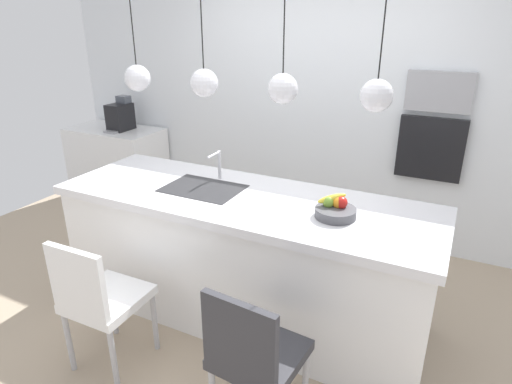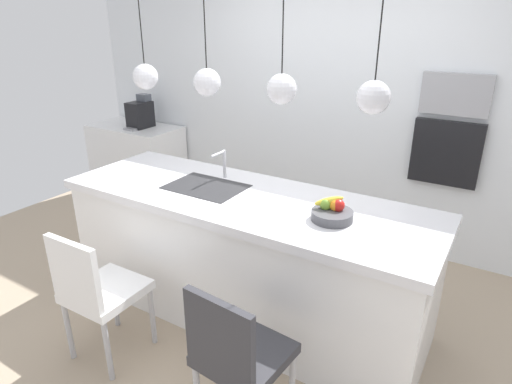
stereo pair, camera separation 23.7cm
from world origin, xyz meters
The scene contains 16 objects.
floor centered at (0.00, 0.00, 0.00)m, with size 6.60×6.60×0.00m, color tan.
back_wall centered at (0.00, 1.65, 1.30)m, with size 6.00×0.10×2.60m, color white.
kitchen_island centered at (0.00, 0.00, 0.48)m, with size 2.69×0.91×0.96m.
sink_basin centered at (-0.33, 0.00, 0.95)m, with size 0.56×0.40×0.02m, color #2D2D30.
faucet centered at (-0.33, 0.21, 1.10)m, with size 0.02×0.17×0.22m.
fruit_bowl centered at (0.67, -0.04, 1.01)m, with size 0.26×0.26×0.15m.
side_counter centered at (-2.40, 1.28, 0.45)m, with size 1.10×0.60×0.90m, color white.
coffee_machine centered at (-2.28, 1.28, 1.06)m, with size 0.20×0.35×0.38m.
microwave centered at (1.05, 1.58, 1.53)m, with size 0.54×0.08×0.34m, color #9E9EA3.
oven centered at (1.05, 1.58, 1.03)m, with size 0.56×0.08×0.56m, color black.
chair_near centered at (-0.52, -0.90, 0.53)m, with size 0.43×0.45×0.93m.
chair_middle centered at (0.53, -0.89, 0.52)m, with size 0.46×0.47×0.91m.
pendant_light_left centered at (-0.84, 0.00, 1.71)m, with size 0.18×0.18×0.78m.
pendant_light_center_left centered at (-0.28, 0.00, 1.71)m, with size 0.18×0.18×0.78m.
pendant_light_center_right centered at (0.28, 0.00, 1.71)m, with size 0.18×0.18×0.78m.
pendant_light_right centered at (0.84, 0.00, 1.71)m, with size 0.18×0.18×0.78m.
Camera 1 is at (1.31, -2.45, 2.11)m, focal length 30.43 mm.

